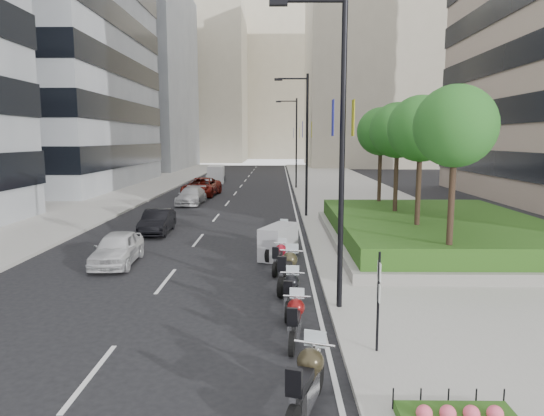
{
  "coord_description": "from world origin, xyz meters",
  "views": [
    {
      "loc": [
        2.51,
        -12.69,
        5.02
      ],
      "look_at": [
        2.23,
        8.44,
        2.0
      ],
      "focal_mm": 32.0,
      "sensor_mm": 36.0,
      "label": 1
    }
  ],
  "objects_px": {
    "lamp_post_2": "(295,138)",
    "motorcycle_4": "(280,258)",
    "parking_sign": "(378,296)",
    "motorcycle_6": "(282,235)",
    "motorcycle_5": "(278,242)",
    "car_a": "(117,248)",
    "motorcycle_3": "(288,270)",
    "car_c": "(191,196)",
    "lamp_post_1": "(304,138)",
    "car_d": "(202,187)",
    "lamp_post_0": "(337,137)",
    "motorcycle_2": "(291,293)",
    "motorcycle_1": "(295,320)",
    "delivery_van": "(216,175)",
    "car_b": "(157,222)",
    "motorcycle_0": "(307,383)"
  },
  "relations": [
    {
      "from": "lamp_post_1",
      "to": "car_d",
      "type": "height_order",
      "value": "lamp_post_1"
    },
    {
      "from": "motorcycle_1",
      "to": "car_a",
      "type": "bearing_deg",
      "value": 49.96
    },
    {
      "from": "parking_sign",
      "to": "motorcycle_1",
      "type": "height_order",
      "value": "parking_sign"
    },
    {
      "from": "car_a",
      "to": "car_c",
      "type": "bearing_deg",
      "value": 87.74
    },
    {
      "from": "lamp_post_2",
      "to": "car_a",
      "type": "distance_m",
      "value": 31.12
    },
    {
      "from": "motorcycle_5",
      "to": "motorcycle_6",
      "type": "xyz_separation_m",
      "value": [
        0.19,
        2.22,
        -0.14
      ]
    },
    {
      "from": "motorcycle_1",
      "to": "motorcycle_3",
      "type": "distance_m",
      "value": 4.3
    },
    {
      "from": "motorcycle_4",
      "to": "motorcycle_5",
      "type": "xyz_separation_m",
      "value": [
        -0.05,
        2.13,
        0.15
      ]
    },
    {
      "from": "motorcycle_5",
      "to": "car_a",
      "type": "bearing_deg",
      "value": 122.6
    },
    {
      "from": "lamp_post_2",
      "to": "motorcycle_5",
      "type": "height_order",
      "value": "lamp_post_2"
    },
    {
      "from": "lamp_post_2",
      "to": "motorcycle_0",
      "type": "distance_m",
      "value": 40.68
    },
    {
      "from": "delivery_van",
      "to": "motorcycle_0",
      "type": "bearing_deg",
      "value": -85.17
    },
    {
      "from": "motorcycle_0",
      "to": "delivery_van",
      "type": "bearing_deg",
      "value": 27.73
    },
    {
      "from": "motorcycle_3",
      "to": "motorcycle_1",
      "type": "bearing_deg",
      "value": -164.46
    },
    {
      "from": "motorcycle_2",
      "to": "motorcycle_0",
      "type": "bearing_deg",
      "value": -171.24
    },
    {
      "from": "parking_sign",
      "to": "motorcycle_3",
      "type": "relative_size",
      "value": 1.04
    },
    {
      "from": "motorcycle_0",
      "to": "parking_sign",
      "type": "bearing_deg",
      "value": -17.66
    },
    {
      "from": "motorcycle_6",
      "to": "motorcycle_5",
      "type": "bearing_deg",
      "value": -175.82
    },
    {
      "from": "motorcycle_6",
      "to": "car_c",
      "type": "bearing_deg",
      "value": 34.27
    },
    {
      "from": "lamp_post_1",
      "to": "motorcycle_3",
      "type": "distance_m",
      "value": 15.58
    },
    {
      "from": "car_a",
      "to": "car_b",
      "type": "height_order",
      "value": "car_a"
    },
    {
      "from": "motorcycle_3",
      "to": "motorcycle_5",
      "type": "height_order",
      "value": "motorcycle_5"
    },
    {
      "from": "car_a",
      "to": "delivery_van",
      "type": "xyz_separation_m",
      "value": [
        -0.73,
        36.81,
        0.26
      ]
    },
    {
      "from": "lamp_post_2",
      "to": "parking_sign",
      "type": "bearing_deg",
      "value": -89.01
    },
    {
      "from": "motorcycle_0",
      "to": "motorcycle_5",
      "type": "height_order",
      "value": "motorcycle_5"
    },
    {
      "from": "motorcycle_4",
      "to": "car_d",
      "type": "relative_size",
      "value": 0.35
    },
    {
      "from": "motorcycle_5",
      "to": "motorcycle_6",
      "type": "height_order",
      "value": "motorcycle_5"
    },
    {
      "from": "car_b",
      "to": "car_c",
      "type": "bearing_deg",
      "value": 89.55
    },
    {
      "from": "car_b",
      "to": "car_d",
      "type": "distance_m",
      "value": 17.12
    },
    {
      "from": "lamp_post_2",
      "to": "motorcycle_4",
      "type": "height_order",
      "value": "lamp_post_2"
    },
    {
      "from": "lamp_post_0",
      "to": "motorcycle_2",
      "type": "height_order",
      "value": "lamp_post_0"
    },
    {
      "from": "motorcycle_3",
      "to": "motorcycle_4",
      "type": "xyz_separation_m",
      "value": [
        -0.27,
        2.17,
        -0.11
      ]
    },
    {
      "from": "motorcycle_5",
      "to": "car_d",
      "type": "xyz_separation_m",
      "value": [
        -6.81,
        22.47,
        0.11
      ]
    },
    {
      "from": "motorcycle_2",
      "to": "delivery_van",
      "type": "relative_size",
      "value": 0.45
    },
    {
      "from": "motorcycle_4",
      "to": "car_a",
      "type": "relative_size",
      "value": 0.53
    },
    {
      "from": "car_d",
      "to": "motorcycle_1",
      "type": "bearing_deg",
      "value": -72.3
    },
    {
      "from": "car_d",
      "to": "lamp_post_0",
      "type": "bearing_deg",
      "value": -69.11
    },
    {
      "from": "delivery_van",
      "to": "motorcycle_6",
      "type": "bearing_deg",
      "value": -81.93
    },
    {
      "from": "motorcycle_0",
      "to": "motorcycle_4",
      "type": "xyz_separation_m",
      "value": [
        -0.46,
        9.71,
        -0.09
      ]
    },
    {
      "from": "car_d",
      "to": "motorcycle_3",
      "type": "bearing_deg",
      "value": -70.47
    },
    {
      "from": "motorcycle_2",
      "to": "motorcycle_3",
      "type": "height_order",
      "value": "motorcycle_3"
    },
    {
      "from": "parking_sign",
      "to": "car_b",
      "type": "height_order",
      "value": "parking_sign"
    },
    {
      "from": "delivery_van",
      "to": "car_d",
      "type": "bearing_deg",
      "value": -92.61
    },
    {
      "from": "lamp_post_2",
      "to": "car_d",
      "type": "xyz_separation_m",
      "value": [
        -8.43,
        -6.12,
        -4.26
      ]
    },
    {
      "from": "motorcycle_1",
      "to": "car_a",
      "type": "height_order",
      "value": "car_a"
    },
    {
      "from": "lamp_post_2",
      "to": "parking_sign",
      "type": "height_order",
      "value": "lamp_post_2"
    },
    {
      "from": "motorcycle_4",
      "to": "car_d",
      "type": "distance_m",
      "value": 25.53
    },
    {
      "from": "motorcycle_2",
      "to": "motorcycle_6",
      "type": "xyz_separation_m",
      "value": [
        -0.17,
        8.74,
        -0.02
      ]
    },
    {
      "from": "car_c",
      "to": "lamp_post_1",
      "type": "bearing_deg",
      "value": -35.55
    },
    {
      "from": "motorcycle_6",
      "to": "car_b",
      "type": "distance_m",
      "value": 7.37
    }
  ]
}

